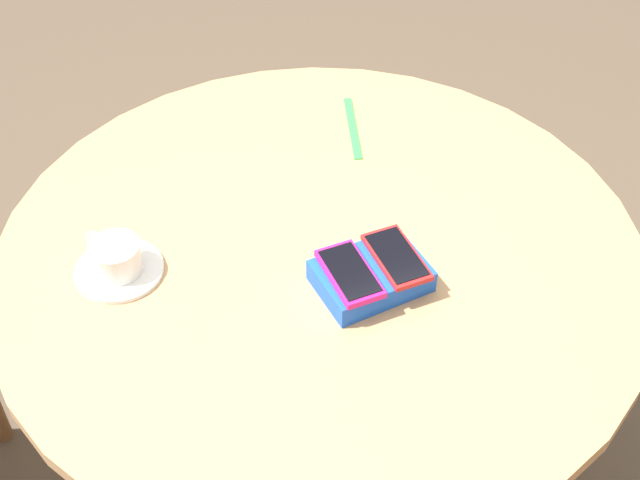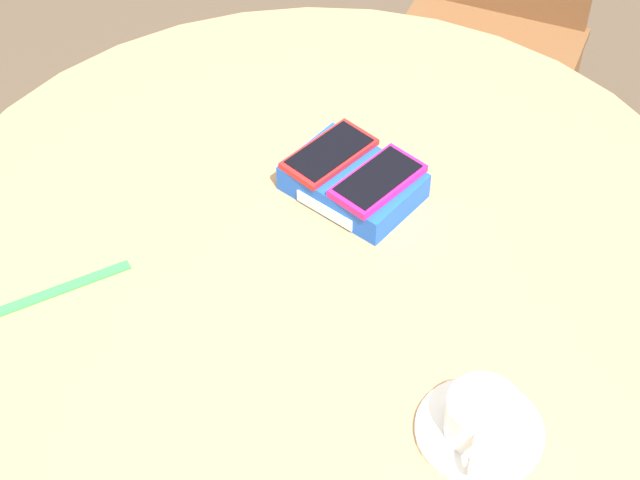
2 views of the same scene
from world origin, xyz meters
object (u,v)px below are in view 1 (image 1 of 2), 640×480
Objects in this scene: round_table at (320,283)px; phone_box at (371,276)px; phone_magenta at (347,274)px; phone_red at (396,257)px; lanyard_strap at (353,128)px; saucer at (119,270)px; coffee_cup at (115,256)px.

phone_box is (-0.04, 0.11, 0.11)m from round_table.
phone_magenta is at bearing 4.94° from phone_box.
lanyard_strap is at bearing -105.94° from phone_red.
round_table is 0.36m from saucer.
lanyard_strap is (-0.21, -0.41, -0.05)m from phone_magenta.
coffee_cup is at bearing -32.03° from phone_magenta.
phone_box reaches higher than lanyard_strap.
round_table is at bearing -69.92° from phone_box.
lanyard_strap is (-0.12, -0.41, -0.05)m from phone_red.
round_table is 0.37m from coffee_cup.
phone_magenta reaches higher than saucer.
phone_box is 0.05m from phone_magenta.
phone_box is 1.22× the size of saucer.
phone_magenta reaches higher than phone_red.
phone_red is 1.02× the size of phone_magenta.
phone_magenta is 0.39m from coffee_cup.
coffee_cup is (0.38, -0.21, 0.02)m from phone_box.
phone_box is 1.37× the size of phone_magenta.
phone_red is at bearing 127.49° from round_table.
coffee_cup is (0.43, -0.21, -0.01)m from phone_red.
phone_box is 1.35× the size of phone_red.
phone_red reaches higher than lanyard_strap.
phone_red is (-0.05, 0.00, 0.03)m from phone_box.
saucer is at bearing 117.50° from coffee_cup.
phone_magenta is at bearing 148.19° from saucer.
round_table is 0.18m from phone_magenta.
coffee_cup is at bearing 20.31° from lanyard_strap.
round_table is 0.16m from phone_box.
phone_box is 0.43m from coffee_cup.
phone_magenta is (0.05, 0.00, 0.03)m from phone_box.
round_table is 8.46× the size of phone_magenta.
phone_magenta is at bearing 88.02° from round_table.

